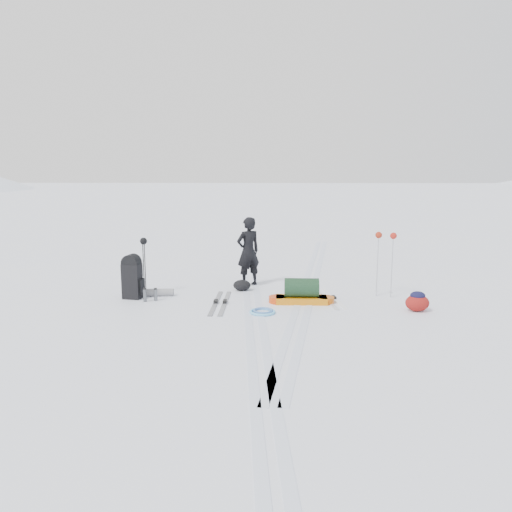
# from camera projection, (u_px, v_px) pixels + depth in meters

# --- Properties ---
(ground) EXTENTS (200.00, 200.00, 0.00)m
(ground) POSITION_uv_depth(u_px,v_px,m) (252.00, 300.00, 10.71)
(ground) COLOR white
(ground) RESTS_ON ground
(ski_tracks) EXTENTS (3.38, 17.97, 0.01)m
(ski_tracks) POSITION_uv_depth(u_px,v_px,m) (280.00, 291.00, 11.55)
(ski_tracks) COLOR silver
(ski_tracks) RESTS_ON ground
(skier) EXTENTS (0.73, 0.66, 1.66)m
(skier) POSITION_uv_depth(u_px,v_px,m) (248.00, 252.00, 11.96)
(skier) COLOR black
(skier) RESTS_ON ground
(pulk_sled) EXTENTS (1.38, 0.46, 0.53)m
(pulk_sled) POSITION_uv_depth(u_px,v_px,m) (301.00, 293.00, 10.48)
(pulk_sled) COLOR orange
(pulk_sled) RESTS_ON ground
(expedition_rucksack) EXTENTS (1.07, 0.50, 0.97)m
(expedition_rucksack) POSITION_uv_depth(u_px,v_px,m) (136.00, 278.00, 10.82)
(expedition_rucksack) COLOR black
(expedition_rucksack) RESTS_ON ground
(ski_poles_black) EXTENTS (0.16, 0.16, 1.29)m
(ski_poles_black) POSITION_uv_depth(u_px,v_px,m) (144.00, 248.00, 11.07)
(ski_poles_black) COLOR black
(ski_poles_black) RESTS_ON ground
(ski_poles_silver) EXTENTS (0.43, 0.27, 1.44)m
(ski_poles_silver) POSITION_uv_depth(u_px,v_px,m) (386.00, 243.00, 10.82)
(ski_poles_silver) COLOR silver
(ski_poles_silver) RESTS_ON ground
(touring_skis_grey) EXTENTS (0.30, 1.94, 0.07)m
(touring_skis_grey) POSITION_uv_depth(u_px,v_px,m) (220.00, 303.00, 10.47)
(touring_skis_grey) COLOR #95989D
(touring_skis_grey) RESTS_ON ground
(touring_skis_white) EXTENTS (0.56, 1.82, 0.07)m
(touring_skis_white) POSITION_uv_depth(u_px,v_px,m) (330.00, 298.00, 10.81)
(touring_skis_white) COLOR #BABCC1
(touring_skis_white) RESTS_ON ground
(rope_coil) EXTENTS (0.61, 0.61, 0.06)m
(rope_coil) POSITION_uv_depth(u_px,v_px,m) (263.00, 311.00, 9.76)
(rope_coil) COLOR #63C1F2
(rope_coil) RESTS_ON ground
(small_daypack) EXTENTS (0.59, 0.56, 0.40)m
(small_daypack) POSITION_uv_depth(u_px,v_px,m) (417.00, 302.00, 9.86)
(small_daypack) COLOR maroon
(small_daypack) RESTS_ON ground
(thermos_pair) EXTENTS (0.31, 0.18, 0.30)m
(thermos_pair) POSITION_uv_depth(u_px,v_px,m) (150.00, 295.00, 10.62)
(thermos_pair) COLOR #52565A
(thermos_pair) RESTS_ON ground
(stuff_sack) EXTENTS (0.42, 0.32, 0.25)m
(stuff_sack) POSITION_uv_depth(u_px,v_px,m) (242.00, 285.00, 11.56)
(stuff_sack) COLOR black
(stuff_sack) RESTS_ON ground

